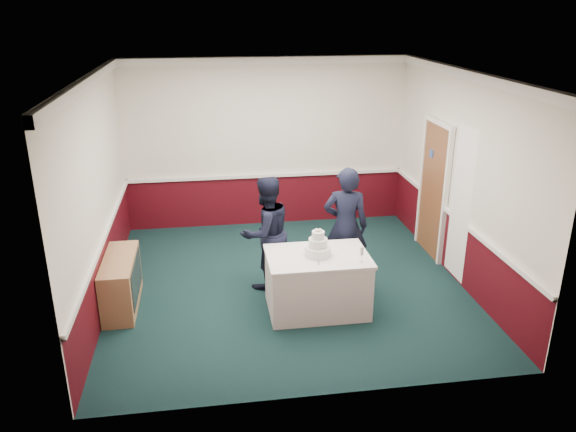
{
  "coord_description": "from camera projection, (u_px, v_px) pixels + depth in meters",
  "views": [
    {
      "loc": [
        -1.07,
        -7.2,
        3.82
      ],
      "look_at": [
        -0.0,
        -0.1,
        1.1
      ],
      "focal_mm": 35.0,
      "sensor_mm": 36.0,
      "label": 1
    }
  ],
  "objects": [
    {
      "name": "room_shell",
      "position": [
        286.0,
        142.0,
        8.04
      ],
      "size": [
        5.0,
        5.0,
        3.0
      ],
      "color": "silver",
      "rests_on": "ground"
    },
    {
      "name": "person_woman",
      "position": [
        346.0,
        226.0,
        7.95
      ],
      "size": [
        0.71,
        0.55,
        1.74
      ],
      "primitive_type": "imported",
      "rotation": [
        0.0,
        0.0,
        2.91
      ],
      "color": "black",
      "rests_on": "ground"
    },
    {
      "name": "wedding_cake",
      "position": [
        318.0,
        247.0,
        7.19
      ],
      "size": [
        0.35,
        0.35,
        0.36
      ],
      "color": "white",
      "rests_on": "cake_table"
    },
    {
      "name": "person_man",
      "position": [
        266.0,
        233.0,
        7.86
      ],
      "size": [
        0.99,
        0.92,
        1.64
      ],
      "primitive_type": "imported",
      "rotation": [
        0.0,
        0.0,
        3.62
      ],
      "color": "black",
      "rests_on": "ground"
    },
    {
      "name": "ground",
      "position": [
        287.0,
        284.0,
        8.16
      ],
      "size": [
        5.0,
        5.0,
        0.0
      ],
      "primitive_type": "plane",
      "color": "#122D2B",
      "rests_on": "ground"
    },
    {
      "name": "champagne_flute",
      "position": [
        362.0,
        252.0,
        6.99
      ],
      "size": [
        0.05,
        0.05,
        0.21
      ],
      "color": "silver",
      "rests_on": "cake_table"
    },
    {
      "name": "cake_knife",
      "position": [
        319.0,
        262.0,
        7.04
      ],
      "size": [
        0.04,
        0.22,
        0.0
      ],
      "primitive_type": "cube",
      "rotation": [
        0.0,
        0.0,
        -0.14
      ],
      "color": "silver",
      "rests_on": "cake_table"
    },
    {
      "name": "sideboard",
      "position": [
        121.0,
        283.0,
        7.46
      ],
      "size": [
        0.41,
        1.2,
        0.7
      ],
      "color": "#A57750",
      "rests_on": "ground"
    },
    {
      "name": "cake_table",
      "position": [
        317.0,
        282.0,
        7.36
      ],
      "size": [
        1.32,
        0.92,
        0.79
      ],
      "color": "white",
      "rests_on": "ground"
    }
  ]
}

